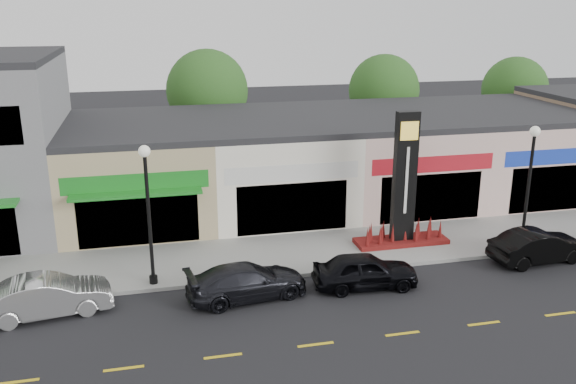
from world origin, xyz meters
name	(u,v)px	position (x,y,z in m)	size (l,w,h in m)	color
ground	(371,294)	(0.00, 0.00, 0.00)	(120.00, 120.00, 0.00)	black
sidewalk	(336,249)	(0.00, 4.35, 0.07)	(52.00, 4.30, 0.15)	gray
curb	(353,269)	(0.00, 2.10, 0.07)	(52.00, 0.20, 0.15)	gray
shop_beige	(138,169)	(-8.50, 11.46, 2.40)	(7.00, 10.85, 4.80)	tan
shop_cream	(271,162)	(-1.50, 11.47, 2.40)	(7.00, 10.01, 4.80)	white
shop_pink_w	(393,155)	(5.50, 11.47, 2.40)	(7.00, 10.01, 4.80)	#CEAA9C
shop_pink_e	(505,148)	(12.50, 11.47, 2.40)	(7.00, 10.01, 4.80)	#CEAA9C
tree_rear_west	(207,90)	(-4.00, 19.50, 5.22)	(5.20, 5.20, 7.83)	#382619
tree_rear_mid	(384,90)	(8.00, 19.50, 4.88)	(4.80, 4.80, 7.29)	#382619
tree_rear_east	(514,89)	(18.00, 19.50, 4.63)	(4.60, 4.60, 6.94)	#382619
lamp_west_near	(148,202)	(-8.00, 2.50, 3.48)	(0.44, 0.44, 5.47)	black
lamp_east_near	(530,175)	(8.00, 2.50, 3.48)	(0.44, 0.44, 5.47)	black
pylon_sign	(403,198)	(3.00, 4.20, 2.27)	(4.20, 1.30, 6.00)	#611210
car_white_van	(48,296)	(-11.63, 1.05, 0.71)	(4.32, 1.51, 1.42)	#BCBCBC
car_dark_sedan	(247,281)	(-4.61, 0.76, 0.66)	(4.52, 1.84, 1.31)	black
car_black_sedan	(365,271)	(-0.03, 0.61, 0.69)	(4.04, 1.62, 1.38)	black
car_black_conv	(539,246)	(7.98, 1.26, 0.70)	(4.26, 1.48, 1.40)	black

